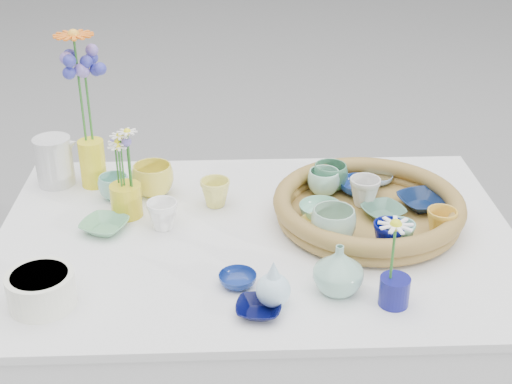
{
  "coord_description": "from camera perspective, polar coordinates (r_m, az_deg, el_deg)",
  "views": [
    {
      "loc": [
        -0.06,
        -1.49,
        1.66
      ],
      "look_at": [
        0.0,
        0.02,
        0.87
      ],
      "focal_mm": 50.0,
      "sensor_mm": 36.0,
      "label": 1
    }
  ],
  "objects": [
    {
      "name": "wicker_tray",
      "position": [
        1.79,
        8.96,
        -1.28
      ],
      "size": [
        0.47,
        0.47,
        0.08
      ],
      "primitive_type": null,
      "color": "brown",
      "rests_on": "display_table"
    },
    {
      "name": "tray_ceramic_0",
      "position": [
        1.9,
        8.24,
        0.4
      ],
      "size": [
        0.13,
        0.13,
        0.03
      ],
      "primitive_type": "imported",
      "rotation": [
        0.0,
        0.0,
        -0.31
      ],
      "color": "navy",
      "rests_on": "wicker_tray"
    },
    {
      "name": "tray_ceramic_1",
      "position": [
        1.86,
        13.2,
        -0.77
      ],
      "size": [
        0.15,
        0.15,
        0.03
      ],
      "primitive_type": "imported",
      "rotation": [
        0.0,
        0.0,
        0.3
      ],
      "color": "#0C1D44",
      "rests_on": "wicker_tray"
    },
    {
      "name": "tray_ceramic_2",
      "position": [
        1.74,
        14.59,
        -2.38
      ],
      "size": [
        0.08,
        0.08,
        0.07
      ],
      "primitive_type": "imported",
      "rotation": [
        0.0,
        0.0,
        -0.18
      ],
      "color": "gold",
      "rests_on": "wicker_tray"
    },
    {
      "name": "tray_ceramic_3",
      "position": [
        1.8,
        10.14,
        -1.57
      ],
      "size": [
        0.13,
        0.13,
        0.02
      ],
      "primitive_type": "imported",
      "rotation": [
        0.0,
        0.0,
        0.42
      ],
      "color": "#4A7964",
      "rests_on": "wicker_tray"
    },
    {
      "name": "tray_ceramic_4",
      "position": [
        1.66,
        6.2,
        -2.67
      ],
      "size": [
        0.11,
        0.11,
        0.08
      ],
      "primitive_type": "imported",
      "rotation": [
        0.0,
        0.0,
        0.03
      ],
      "color": "#8CB39B",
      "rests_on": "wicker_tray"
    },
    {
      "name": "tray_ceramic_5",
      "position": [
        1.77,
        5.18,
        -1.52
      ],
      "size": [
        0.12,
        0.12,
        0.03
      ],
      "primitive_type": "imported",
      "rotation": [
        0.0,
        0.0,
        0.15
      ],
      "color": "#7BBE9F",
      "rests_on": "wicker_tray"
    },
    {
      "name": "tray_ceramic_6",
      "position": [
        1.87,
        5.44,
        0.78
      ],
      "size": [
        0.09,
        0.09,
        0.07
      ],
      "primitive_type": "imported",
      "rotation": [
        0.0,
        0.0,
        -0.02
      ],
      "color": "#A7E1C8",
      "rests_on": "wicker_tray"
    },
    {
      "name": "tray_ceramic_7",
      "position": [
        1.83,
        8.68,
        0.01
      ],
      "size": [
        0.08,
        0.08,
        0.07
      ],
      "primitive_type": "imported",
      "rotation": [
        0.0,
        0.0,
        0.02
      ],
      "color": "silver",
      "rests_on": "wicker_tray"
    },
    {
      "name": "tray_ceramic_8",
      "position": [
        1.96,
        9.75,
        1.05
      ],
      "size": [
        0.08,
        0.08,
        0.02
      ],
      "primitive_type": "imported",
      "rotation": [
        0.0,
        0.0,
        -0.04
      ],
      "color": "#9AC5FF",
      "rests_on": "wicker_tray"
    },
    {
      "name": "tray_ceramic_9",
      "position": [
        1.65,
        10.55,
        -3.5
      ],
      "size": [
        0.09,
        0.09,
        0.07
      ],
      "primitive_type": "imported",
      "rotation": [
        0.0,
        0.0,
        -0.28
      ],
      "color": "#040A60",
      "rests_on": "wicker_tray"
    },
    {
      "name": "tray_ceramic_10",
      "position": [
        1.71,
        4.92,
        -2.7
      ],
      "size": [
        0.11,
        0.11,
        0.03
      ],
      "primitive_type": "imported",
      "rotation": [
        0.0,
        0.0,
        0.42
      ],
      "color": "#EEC456",
      "rests_on": "wicker_tray"
    },
    {
      "name": "tray_ceramic_11",
      "position": [
        1.67,
        11.47,
        -3.37
      ],
      "size": [
        0.09,
        0.09,
        0.06
      ],
      "primitive_type": "imported",
      "rotation": [
        0.0,
        0.0,
        0.43
      ],
      "color": "#7FCAAC",
      "rests_on": "wicker_tray"
    },
    {
      "name": "tray_ceramic_12",
      "position": [
        1.89,
        5.95,
        1.18
      ],
      "size": [
        0.11,
        0.11,
        0.07
      ],
      "primitive_type": "imported",
      "rotation": [
        0.0,
        0.0,
        -0.26
      ],
      "color": "#3D7757",
      "rests_on": "wicker_tray"
    },
    {
      "name": "loose_ceramic_0",
      "position": [
        1.91,
        -8.25,
        0.96
      ],
      "size": [
        0.11,
        0.11,
        0.09
      ],
      "primitive_type": "imported",
      "rotation": [
        0.0,
        0.0,
        -0.03
      ],
      "color": "gold",
      "rests_on": "display_table"
    },
    {
      "name": "loose_ceramic_1",
      "position": [
        1.85,
        -3.28,
        -0.07
      ],
      "size": [
        0.09,
        0.09,
        0.07
      ],
      "primitive_type": "imported",
      "rotation": [
        0.0,
        0.0,
        -0.16
      ],
      "color": "#E2DB61",
      "rests_on": "display_table"
    },
    {
      "name": "loose_ceramic_2",
      "position": [
        1.78,
        -12.03,
        -2.68
      ],
      "size": [
        0.14,
        0.14,
        0.03
      ],
      "primitive_type": "imported",
      "rotation": [
        0.0,
        0.0,
        -0.38
      ],
      "color": "#64A777",
      "rests_on": "display_table"
    },
    {
      "name": "loose_ceramic_3",
      "position": [
        1.76,
        -7.48,
        -1.84
      ],
      "size": [
        0.08,
        0.08,
        0.07
      ],
      "primitive_type": "imported",
      "rotation": [
        0.0,
        0.0,
        -0.01
      ],
      "color": "white",
      "rests_on": "display_table"
    },
    {
      "name": "loose_ceramic_4",
      "position": [
        1.55,
        -1.48,
        -7.03
      ],
      "size": [
        0.1,
        0.1,
        0.03
      ],
      "primitive_type": "imported",
      "rotation": [
        0.0,
        0.0,
        -0.29
      ],
      "color": "navy",
      "rests_on": "display_table"
    },
    {
      "name": "loose_ceramic_5",
      "position": [
        1.92,
        -11.3,
        0.38
      ],
      "size": [
        0.09,
        0.09,
        0.06
      ],
      "primitive_type": "imported",
      "rotation": [
        0.0,
        0.0,
        -0.17
      ],
      "color": "#7FC0B0",
      "rests_on": "display_table"
    },
    {
      "name": "loose_ceramic_6",
      "position": [
        1.47,
        0.22,
        -9.36
      ],
      "size": [
        0.11,
        0.11,
        0.02
      ],
      "primitive_type": "imported",
      "rotation": [
        0.0,
        0.0,
        -0.16
      ],
      "color": "#050832",
      "rests_on": "display_table"
    },
    {
      "name": "fluted_bowl",
      "position": [
        1.54,
        -16.8,
        -7.47
      ],
      "size": [
        0.17,
        0.17,
        0.07
      ],
      "primitive_type": null,
      "rotation": [
        0.0,
        0.0,
        0.27
      ],
      "color": "white",
      "rests_on": "display_table"
    },
    {
      "name": "bud_vase_paleblue",
      "position": [
        1.47,
        1.4,
        -7.24
      ],
      "size": [
        0.08,
        0.08,
        0.11
      ],
      "primitive_type": null,
      "rotation": [
        0.0,
        0.0,
        0.06
      ],
      "color": "#B4DBEE",
      "rests_on": "display_table"
    },
    {
      "name": "bud_vase_seafoam",
      "position": [
        1.51,
        6.62,
        -6.15
      ],
      "size": [
        0.11,
        0.11,
        0.11
      ],
      "primitive_type": "imported",
      "rotation": [
        0.0,
        0.0,
        -0.01
      ],
      "color": "#89BDA6",
      "rests_on": "display_table"
    },
    {
      "name": "bud_vase_cobalt",
      "position": [
        1.51,
        11.0,
        -7.79
      ],
      "size": [
        0.07,
        0.07,
        0.06
      ],
      "primitive_type": "cylinder",
      "rotation": [
        0.0,
        0.0,
        0.02
      ],
      "color": "navy",
      "rests_on": "display_table"
    },
    {
      "name": "single_daisy",
      "position": [
        1.46,
        10.91,
        -4.73
      ],
      "size": [
        0.09,
        0.09,
        0.14
      ],
      "primitive_type": null,
      "rotation": [
        0.0,
        0.0,
        0.15
      ],
      "color": "white",
      "rests_on": "bud_vase_cobalt"
    },
    {
      "name": "tall_vase_yellow",
      "position": [
        1.99,
        -12.93,
        2.26
      ],
      "size": [
        0.09,
        0.09,
        0.13
      ],
      "primitive_type": "cylinder",
      "rotation": [
        0.0,
        0.0,
        0.27
      ],
      "color": "yellow",
      "rests_on": "display_table"
    },
    {
      "name": "gerbera",
      "position": [
        1.92,
        -13.91,
        7.97
      ],
      "size": [
        0.14,
        0.14,
        0.31
      ],
      "primitive_type": null,
      "rotation": [
        0.0,
        0.0,
        -0.22
      ],
      "color": "orange",
      "rests_on": "tall_vase_yellow"
    },
    {
      "name": "hydrangea",
      "position": [
        1.93,
        -13.27,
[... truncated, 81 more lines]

